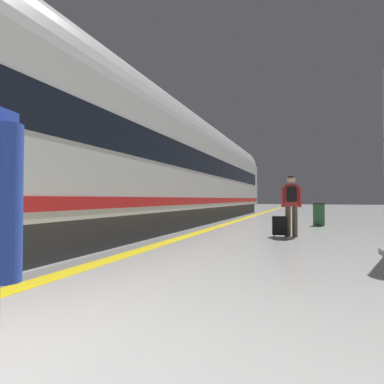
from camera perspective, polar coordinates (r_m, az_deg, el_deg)
safety_line_strip at (r=11.10m, az=4.18°, el=-6.85°), size 0.36×80.00×0.01m
tactile_edge_band at (r=11.19m, az=2.76°, el=-6.81°), size 0.53×80.00×0.01m
high_speed_train at (r=9.33m, az=-13.67°, el=7.52°), size 2.94×34.52×4.97m
passenger_near at (r=8.93m, az=18.46°, el=-1.47°), size 0.55×0.36×1.76m
suitcase_near at (r=8.83m, az=16.34°, el=-6.19°), size 0.41×0.29×0.58m
waste_bin at (r=12.98m, az=23.09°, el=-3.94°), size 0.46×0.46×0.91m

